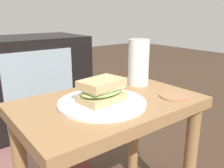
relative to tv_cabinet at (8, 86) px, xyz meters
The scene contains 6 objects.
side_table 0.95m from the tv_cabinet, 86.18° to the right, with size 0.56×0.36×0.46m.
tv_cabinet is the anchor object (origin of this frame).
plate 0.98m from the tv_cabinet, 88.45° to the right, with size 0.26×0.26×0.01m, color silver.
sandwich_front 0.99m from the tv_cabinet, 88.45° to the right, with size 0.14×0.11×0.07m.
beer_glass 0.95m from the tv_cabinet, 73.81° to the right, with size 0.08×0.08×0.17m.
coaster 1.09m from the tv_cabinet, 76.84° to the right, with size 0.09×0.09×0.01m, color #996B47.
Camera 1 is at (-0.42, -0.55, 0.72)m, focal length 38.29 mm.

